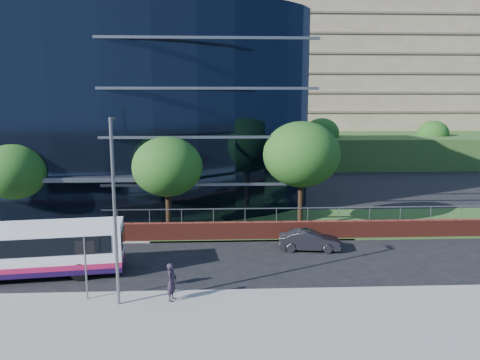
{
  "coord_description": "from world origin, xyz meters",
  "views": [
    {
      "loc": [
        10.35,
        -21.41,
        8.83
      ],
      "look_at": [
        11.71,
        8.0,
        3.79
      ],
      "focal_mm": 35.0,
      "sensor_mm": 36.0,
      "label": 1
    }
  ],
  "objects_px": {
    "tree_far_b": "(15,172)",
    "pedestrian": "(172,282)",
    "tree_far_c": "(167,167)",
    "city_bus": "(24,250)",
    "tree_far_d": "(302,154)",
    "tree_dist_f": "(433,134)",
    "streetlight_east": "(115,207)",
    "tree_dist_e": "(322,133)",
    "parked_car": "(309,240)",
    "street_sign": "(85,255)"
  },
  "relations": [
    {
      "from": "street_sign",
      "to": "streetlight_east",
      "type": "distance_m",
      "value": 2.8
    },
    {
      "from": "tree_dist_f",
      "to": "streetlight_east",
      "type": "relative_size",
      "value": 0.76
    },
    {
      "from": "street_sign",
      "to": "city_bus",
      "type": "xyz_separation_m",
      "value": [
        -3.93,
        3.17,
        -0.73
      ]
    },
    {
      "from": "parked_car",
      "to": "streetlight_east",
      "type": "bearing_deg",
      "value": 134.52
    },
    {
      "from": "streetlight_east",
      "to": "tree_far_c",
      "type": "bearing_deg",
      "value": 84.89
    },
    {
      "from": "tree_far_d",
      "to": "city_bus",
      "type": "bearing_deg",
      "value": -151.39
    },
    {
      "from": "tree_far_c",
      "to": "streetlight_east",
      "type": "bearing_deg",
      "value": -95.11
    },
    {
      "from": "tree_far_b",
      "to": "tree_dist_f",
      "type": "height_order",
      "value": "same"
    },
    {
      "from": "tree_far_d",
      "to": "streetlight_east",
      "type": "xyz_separation_m",
      "value": [
        -10.0,
        -12.17,
        -0.75
      ]
    },
    {
      "from": "tree_far_b",
      "to": "city_bus",
      "type": "height_order",
      "value": "tree_far_b"
    },
    {
      "from": "city_bus",
      "to": "streetlight_east",
      "type": "bearing_deg",
      "value": -42.02
    },
    {
      "from": "tree_dist_f",
      "to": "streetlight_east",
      "type": "height_order",
      "value": "streetlight_east"
    },
    {
      "from": "street_sign",
      "to": "tree_far_b",
      "type": "distance_m",
      "value": 13.54
    },
    {
      "from": "pedestrian",
      "to": "parked_car",
      "type": "bearing_deg",
      "value": -31.82
    },
    {
      "from": "city_bus",
      "to": "parked_car",
      "type": "xyz_separation_m",
      "value": [
        15.15,
        3.58,
        -0.82
      ]
    },
    {
      "from": "tree_dist_e",
      "to": "parked_car",
      "type": "xyz_separation_m",
      "value": [
        -8.28,
        -34.84,
        -3.94
      ]
    },
    {
      "from": "parked_car",
      "to": "street_sign",
      "type": "bearing_deg",
      "value": 128.51
    },
    {
      "from": "tree_far_d",
      "to": "parked_car",
      "type": "height_order",
      "value": "tree_far_d"
    },
    {
      "from": "pedestrian",
      "to": "tree_dist_e",
      "type": "bearing_deg",
      "value": -5.91
    },
    {
      "from": "city_bus",
      "to": "pedestrian",
      "type": "xyz_separation_m",
      "value": [
        7.69,
        -3.51,
        -0.42
      ]
    },
    {
      "from": "street_sign",
      "to": "tree_dist_e",
      "type": "bearing_deg",
      "value": 64.88
    },
    {
      "from": "tree_far_c",
      "to": "tree_far_d",
      "type": "relative_size",
      "value": 0.87
    },
    {
      "from": "tree_dist_e",
      "to": "city_bus",
      "type": "xyz_separation_m",
      "value": [
        -23.43,
        -38.41,
        -3.12
      ]
    },
    {
      "from": "tree_dist_e",
      "to": "streetlight_east",
      "type": "bearing_deg",
      "value": -113.11
    },
    {
      "from": "street_sign",
      "to": "tree_far_c",
      "type": "bearing_deg",
      "value": 76.71
    },
    {
      "from": "parked_car",
      "to": "pedestrian",
      "type": "relative_size",
      "value": 2.15
    },
    {
      "from": "street_sign",
      "to": "pedestrian",
      "type": "distance_m",
      "value": 3.95
    },
    {
      "from": "tree_far_d",
      "to": "streetlight_east",
      "type": "distance_m",
      "value": 15.77
    },
    {
      "from": "street_sign",
      "to": "tree_dist_f",
      "type": "height_order",
      "value": "tree_dist_f"
    },
    {
      "from": "tree_far_b",
      "to": "pedestrian",
      "type": "relative_size",
      "value": 3.58
    },
    {
      "from": "city_bus",
      "to": "parked_car",
      "type": "distance_m",
      "value": 15.59
    },
    {
      "from": "tree_far_c",
      "to": "tree_dist_f",
      "type": "xyz_separation_m",
      "value": [
        33.0,
        33.0,
        -0.33
      ]
    },
    {
      "from": "tree_far_c",
      "to": "parked_car",
      "type": "height_order",
      "value": "tree_far_c"
    },
    {
      "from": "tree_far_d",
      "to": "tree_dist_f",
      "type": "height_order",
      "value": "tree_far_d"
    },
    {
      "from": "street_sign",
      "to": "tree_dist_e",
      "type": "distance_m",
      "value": 45.99
    },
    {
      "from": "parked_car",
      "to": "pedestrian",
      "type": "bearing_deg",
      "value": 141.01
    },
    {
      "from": "tree_far_c",
      "to": "streetlight_east",
      "type": "height_order",
      "value": "streetlight_east"
    },
    {
      "from": "tree_far_b",
      "to": "tree_far_c",
      "type": "height_order",
      "value": "tree_far_c"
    },
    {
      "from": "tree_dist_e",
      "to": "pedestrian",
      "type": "bearing_deg",
      "value": -110.57
    },
    {
      "from": "tree_far_c",
      "to": "tree_far_d",
      "type": "distance_m",
      "value": 9.08
    },
    {
      "from": "tree_far_c",
      "to": "tree_dist_e",
      "type": "height_order",
      "value": "same"
    },
    {
      "from": "tree_far_c",
      "to": "street_sign",
      "type": "bearing_deg",
      "value": -103.29
    },
    {
      "from": "tree_far_b",
      "to": "tree_far_d",
      "type": "xyz_separation_m",
      "value": [
        19.0,
        0.5,
        0.98
      ]
    },
    {
      "from": "tree_far_c",
      "to": "pedestrian",
      "type": "height_order",
      "value": "tree_far_c"
    },
    {
      "from": "street_sign",
      "to": "tree_dist_f",
      "type": "distance_m",
      "value": 56.25
    },
    {
      "from": "tree_far_d",
      "to": "pedestrian",
      "type": "relative_size",
      "value": 4.41
    },
    {
      "from": "street_sign",
      "to": "tree_dist_f",
      "type": "bearing_deg",
      "value": 50.84
    },
    {
      "from": "tree_far_c",
      "to": "city_bus",
      "type": "relative_size",
      "value": 0.65
    },
    {
      "from": "tree_far_c",
      "to": "parked_car",
      "type": "relative_size",
      "value": 1.79
    },
    {
      "from": "parked_car",
      "to": "tree_dist_e",
      "type": "bearing_deg",
      "value": -5.87
    }
  ]
}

